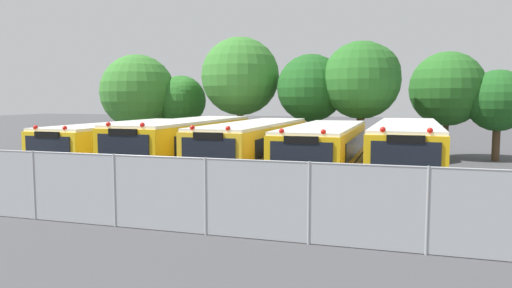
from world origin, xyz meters
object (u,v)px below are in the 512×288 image
school_bus_2 (255,148)px  tree_3 (311,87)px  tree_1 (182,99)px  tree_0 (137,91)px  school_bus_3 (325,151)px  tree_5 (446,88)px  tree_2 (241,77)px  tree_6 (494,101)px  school_bus_4 (407,152)px  school_bus_0 (125,145)px  school_bus_1 (188,145)px  tree_4 (364,78)px  traffic_cone (212,208)px

school_bus_2 → tree_3: 8.79m
tree_1 → tree_0: bearing=-159.7°
school_bus_3 → tree_5: tree_5 is taller
tree_1 → tree_2: size_ratio=0.69×
tree_2 → tree_6: 15.14m
school_bus_3 → tree_0: 17.42m
school_bus_4 → tree_5: 11.15m
tree_3 → tree_6: size_ratio=1.19×
tree_2 → tree_5: size_ratio=1.17×
school_bus_2 → school_bus_0: bearing=-0.1°
tree_0 → tree_5: (20.04, 1.67, 0.09)m
school_bus_2 → school_bus_1: bearing=-0.5°
school_bus_3 → tree_1: bearing=-41.5°
tree_2 → tree_5: (12.44, 1.70, -0.73)m
school_bus_2 → tree_6: tree_6 is taller
school_bus_4 → tree_3: size_ratio=1.82×
tree_1 → tree_4: (12.54, -2.11, 1.19)m
tree_4 → traffic_cone: bearing=-101.7°
school_bus_0 → school_bus_1: 3.36m
school_bus_3 → traffic_cone: 7.49m
school_bus_3 → school_bus_4: school_bus_4 is taller
school_bus_0 → school_bus_4: size_ratio=0.94×
tree_2 → traffic_cone: bearing=-74.0°
tree_3 → tree_1: bearing=169.4°
tree_0 → tree_6: size_ratio=1.26×
tree_5 → tree_0: bearing=-175.2°
tree_3 → tree_6: (10.33, 1.89, -0.81)m
school_bus_3 → traffic_cone: (-2.27, -7.06, -1.05)m
tree_1 → tree_2: (4.72, -1.09, 1.43)m
school_bus_1 → school_bus_3: (6.54, -0.31, -0.07)m
tree_2 → traffic_cone: (4.65, -16.23, -4.68)m
school_bus_1 → school_bus_4: size_ratio=0.98×
tree_0 → tree_1: (2.87, 1.06, -0.61)m
tree_0 → tree_3: (12.28, -0.70, 0.12)m
tree_2 → tree_5: bearing=7.8°
tree_0 → tree_5: size_ratio=1.04×
school_bus_4 → school_bus_3: bearing=6.1°
tree_5 → tree_6: bearing=-10.5°
school_bus_0 → traffic_cone: (7.64, -7.36, -1.02)m
school_bus_1 → school_bus_3: bearing=176.7°
school_bus_4 → traffic_cone: bearing=53.5°
school_bus_0 → tree_1: tree_1 is taller
tree_1 → tree_4: 12.77m
school_bus_3 → tree_0: tree_0 is taller
school_bus_0 → traffic_cone: size_ratio=16.02×
school_bus_3 → tree_0: (-14.52, 9.20, 2.81)m
school_bus_0 → tree_4: (10.80, 7.85, 3.42)m
tree_0 → tree_4: bearing=-3.9°
school_bus_1 → traffic_cone: bearing=119.6°
school_bus_0 → tree_5: (15.43, 10.57, 2.93)m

